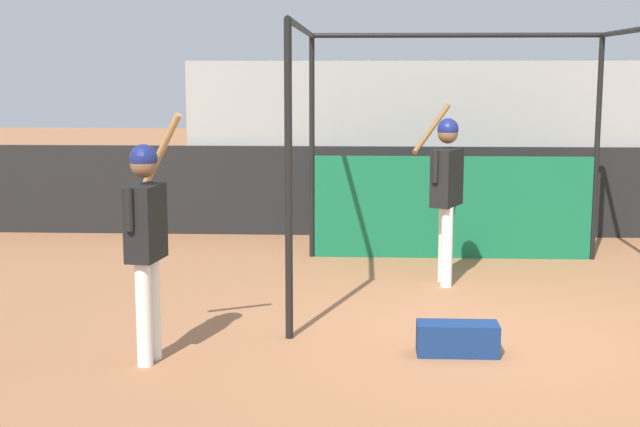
{
  "coord_description": "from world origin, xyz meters",
  "views": [
    {
      "loc": [
        -1.17,
        -8.02,
        2.42
      ],
      "look_at": [
        -1.59,
        0.56,
        1.04
      ],
      "focal_mm": 50.0,
      "sensor_mm": 36.0,
      "label": 1
    }
  ],
  "objects": [
    {
      "name": "equipment_bag",
      "position": [
        -0.34,
        -0.57,
        0.14
      ],
      "size": [
        0.7,
        0.28,
        0.28
      ],
      "color": "navy",
      "rests_on": "ground"
    },
    {
      "name": "player_waiting",
      "position": [
        -2.95,
        -0.89,
        1.12
      ],
      "size": [
        0.47,
        0.76,
        2.08
      ],
      "rotation": [
        0.0,
        0.0,
        1.41
      ],
      "color": "white",
      "rests_on": "ground"
    },
    {
      "name": "outfield_wall",
      "position": [
        0.0,
        5.09,
        0.66
      ],
      "size": [
        24.0,
        0.12,
        1.32
      ],
      "color": "black",
      "rests_on": "ground"
    },
    {
      "name": "ground_plane",
      "position": [
        0.0,
        0.0,
        0.0
      ],
      "size": [
        60.0,
        60.0,
        0.0
      ],
      "primitive_type": "plane",
      "color": "#9E6642"
    },
    {
      "name": "batting_cage",
      "position": [
        -0.01,
        2.84,
        1.24
      ],
      "size": [
        3.72,
        3.72,
        2.9
      ],
      "color": "black",
      "rests_on": "ground"
    },
    {
      "name": "bleacher_section",
      "position": [
        -0.0,
        6.35,
        1.3
      ],
      "size": [
        7.6,
        2.4,
        2.6
      ],
      "color": "#9E9E99",
      "rests_on": "ground"
    },
    {
      "name": "player_batter",
      "position": [
        -0.23,
        2.03,
        1.17
      ],
      "size": [
        0.61,
        0.99,
        2.04
      ],
      "rotation": [
        0.0,
        0.0,
        1.12
      ],
      "color": "white",
      "rests_on": "ground"
    }
  ]
}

